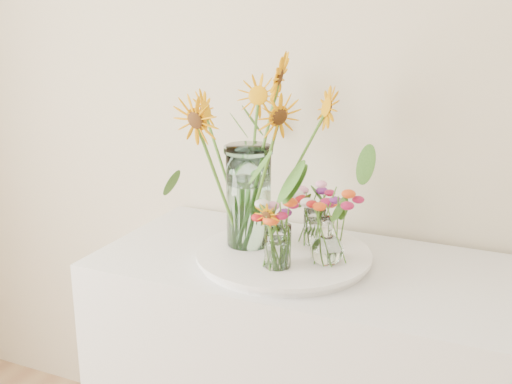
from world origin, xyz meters
TOP-DOWN VIEW (x-y plane):
  - tray at (-0.23, 1.90)m, footprint 0.48×0.48m
  - mason_jar at (-0.35, 1.92)m, footprint 0.16×0.16m
  - sunflower_bouquet at (-0.35, 1.92)m, footprint 0.80×0.80m
  - small_vase_a at (-0.21, 1.80)m, footprint 0.08×0.08m
  - wildflower_posy_a at (-0.21, 1.80)m, footprint 0.18×0.18m
  - small_vase_b at (-0.10, 1.88)m, footprint 0.10×0.10m
  - wildflower_posy_b at (-0.10, 1.88)m, footprint 0.22×0.22m
  - small_vase_c at (-0.18, 2.00)m, footprint 0.08×0.08m
  - wildflower_posy_c at (-0.18, 2.00)m, footprint 0.20×0.20m

SIDE VIEW (x-z plane):
  - tray at x=-0.23m, z-range 0.90..0.92m
  - small_vase_c at x=-0.18m, z-range 0.93..1.04m
  - small_vase_a at x=-0.21m, z-range 0.93..1.05m
  - small_vase_b at x=-0.10m, z-range 0.93..1.06m
  - wildflower_posy_c at x=-0.18m, z-range 0.93..1.13m
  - wildflower_posy_a at x=-0.21m, z-range 0.93..1.14m
  - wildflower_posy_b at x=-0.10m, z-range 0.93..1.15m
  - mason_jar at x=-0.35m, z-range 0.93..1.23m
  - sunflower_bouquet at x=-0.35m, z-range 0.93..1.49m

